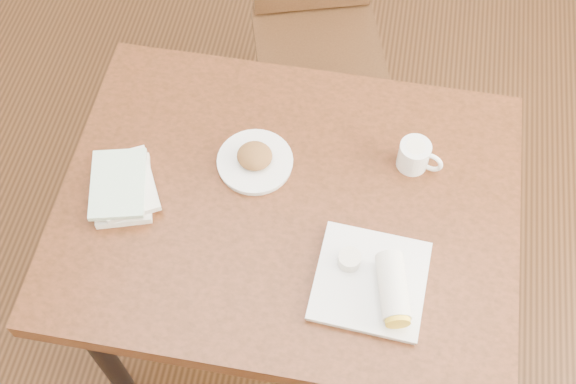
% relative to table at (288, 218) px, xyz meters
% --- Properties ---
extents(ground, '(4.00, 5.00, 0.01)m').
position_rel_table_xyz_m(ground, '(0.00, 0.00, -0.67)').
color(ground, '#472814').
rests_on(ground, ground).
extents(table, '(1.15, 0.88, 0.75)m').
position_rel_table_xyz_m(table, '(0.00, 0.00, 0.00)').
color(table, '#622C17').
rests_on(table, ground).
extents(chair_far, '(0.52, 0.52, 0.95)m').
position_rel_table_xyz_m(chair_far, '(-0.05, 0.82, -0.12)').
color(chair_far, '#412712').
rests_on(chair_far, ground).
extents(plate_scone, '(0.20, 0.20, 0.06)m').
position_rel_table_xyz_m(plate_scone, '(-0.10, 0.10, 0.10)').
color(plate_scone, white).
rests_on(plate_scone, table).
extents(coffee_mug, '(0.12, 0.08, 0.08)m').
position_rel_table_xyz_m(coffee_mug, '(0.30, 0.17, 0.13)').
color(coffee_mug, white).
rests_on(coffee_mug, table).
extents(plate_burrito, '(0.27, 0.27, 0.09)m').
position_rel_table_xyz_m(plate_burrito, '(0.24, -0.19, 0.11)').
color(plate_burrito, white).
rests_on(plate_burrito, table).
extents(book_stack, '(0.21, 0.24, 0.05)m').
position_rel_table_xyz_m(book_stack, '(-0.41, -0.04, 0.11)').
color(book_stack, white).
rests_on(book_stack, table).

